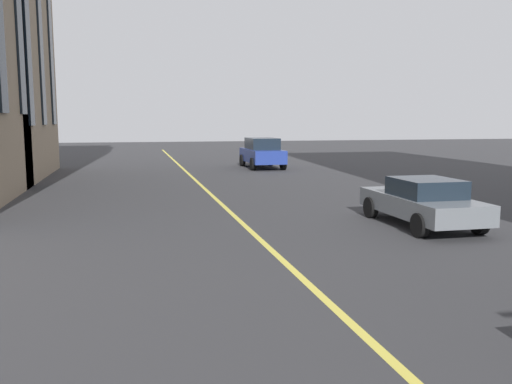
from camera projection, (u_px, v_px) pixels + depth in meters
lane_centre_line at (242, 223)px, 15.72m from camera, size 80.00×0.16×0.01m
car_blue_far at (262, 153)px, 33.66m from camera, size 4.70×2.14×1.88m
car_grey_near at (422, 201)px, 15.22m from camera, size 4.40×1.95×1.37m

